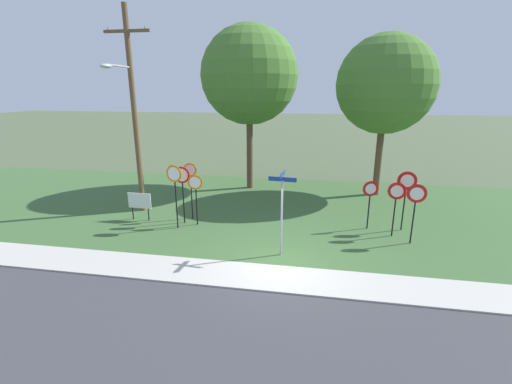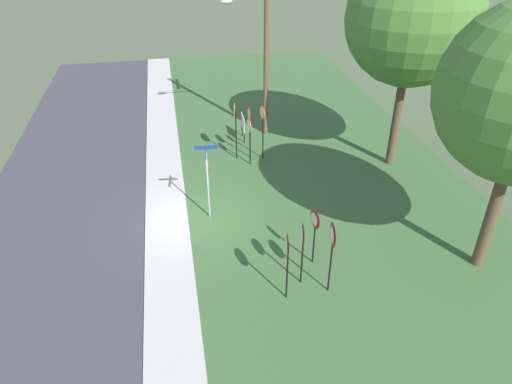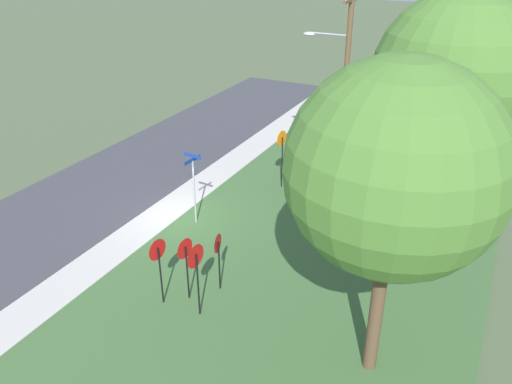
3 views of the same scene
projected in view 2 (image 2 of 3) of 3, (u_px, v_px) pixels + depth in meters
ground_plane at (188, 220)px, 17.93m from camera, size 160.00×160.00×0.00m
road_asphalt at (56, 234)px, 17.16m from camera, size 44.00×6.40×0.01m
sidewalk_strip at (167, 222)px, 17.79m from camera, size 44.00×1.60×0.06m
grass_median at (338, 204)px, 18.88m from camera, size 44.00×12.00×0.04m
stop_sign_near_left at (235, 119)px, 21.15m from camera, size 0.70×0.16×2.73m
stop_sign_near_right at (249, 121)px, 21.28m from camera, size 0.71×0.10×2.53m
stop_sign_far_left at (249, 132)px, 20.86m from camera, size 0.63×0.12×2.23m
stop_sign_far_center at (263, 122)px, 21.24m from camera, size 0.60×0.12×2.58m
yield_sign_near_left at (302, 241)px, 14.09m from camera, size 0.68×0.13×2.23m
yield_sign_near_right at (287, 252)px, 13.47m from camera, size 0.71×0.13×2.34m
yield_sign_far_left at (332, 242)px, 13.66m from camera, size 0.76×0.13×2.51m
yield_sign_far_right at (314, 225)px, 14.99m from camera, size 0.64×0.14×2.07m
street_name_post at (207, 176)px, 17.15m from camera, size 0.96×0.81×3.01m
utility_pole at (263, 37)px, 22.02m from camera, size 2.10×2.25×9.15m
notice_board at (243, 124)px, 23.55m from camera, size 1.10×0.07×1.25m
oak_tree_left at (413, 19)px, 18.43m from camera, size 5.37×5.37×9.11m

